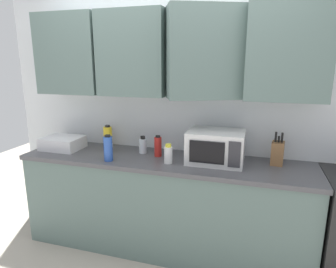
% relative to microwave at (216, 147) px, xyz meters
% --- Properties ---
extents(wall_back_with_cabinets, '(3.52, 0.55, 2.60)m').
position_rel_microwave_xyz_m(wall_back_with_cabinets, '(-0.46, 0.19, 0.54)').
color(wall_back_with_cabinets, white).
rests_on(wall_back_with_cabinets, ground_plane).
extents(counter_run, '(2.65, 0.63, 0.90)m').
position_rel_microwave_xyz_m(counter_run, '(-0.46, -0.04, -0.59)').
color(counter_run, slate).
rests_on(counter_run, ground_plane).
extents(microwave, '(0.48, 0.37, 0.28)m').
position_rel_microwave_xyz_m(microwave, '(0.00, 0.00, 0.00)').
color(microwave, silver).
rests_on(microwave, counter_run).
extents(dish_rack, '(0.38, 0.30, 0.12)m').
position_rel_microwave_xyz_m(dish_rack, '(-1.53, -0.04, -0.08)').
color(dish_rack, silver).
rests_on(dish_rack, counter_run).
extents(knife_block, '(0.11, 0.13, 0.29)m').
position_rel_microwave_xyz_m(knife_block, '(0.51, 0.09, -0.04)').
color(knife_block, brown).
rests_on(knife_block, counter_run).
extents(bottle_clear_tall, '(0.08, 0.08, 0.17)m').
position_rel_microwave_xyz_m(bottle_clear_tall, '(-0.71, 0.07, -0.07)').
color(bottle_clear_tall, silver).
rests_on(bottle_clear_tall, counter_run).
extents(bottle_white_jar, '(0.07, 0.07, 0.17)m').
position_rel_microwave_xyz_m(bottle_white_jar, '(-0.39, -0.15, -0.06)').
color(bottle_white_jar, white).
rests_on(bottle_white_jar, counter_run).
extents(bottle_blue_cleaner, '(0.08, 0.08, 0.24)m').
position_rel_microwave_xyz_m(bottle_blue_cleaner, '(-0.91, -0.23, -0.03)').
color(bottle_blue_cleaner, '#2D56B7').
rests_on(bottle_blue_cleaner, counter_run).
extents(bottle_red_sauce, '(0.07, 0.07, 0.20)m').
position_rel_microwave_xyz_m(bottle_red_sauce, '(-0.53, 0.01, -0.05)').
color(bottle_red_sauce, red).
rests_on(bottle_red_sauce, counter_run).
extents(bottle_amber_vinegar, '(0.07, 0.07, 0.20)m').
position_rel_microwave_xyz_m(bottle_amber_vinegar, '(-1.15, 0.17, -0.04)').
color(bottle_amber_vinegar, '#AD701E').
rests_on(bottle_amber_vinegar, counter_run).
extents(bottle_yellow_mustard, '(0.08, 0.08, 0.27)m').
position_rel_microwave_xyz_m(bottle_yellow_mustard, '(-1.02, -0.03, -0.01)').
color(bottle_yellow_mustard, gold).
rests_on(bottle_yellow_mustard, counter_run).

